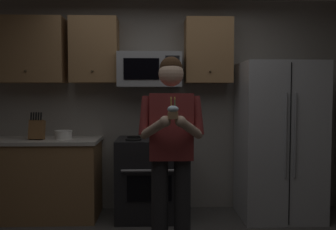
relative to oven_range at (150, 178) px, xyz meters
The scene contains 10 objects.
wall_back 0.94m from the oven_range, 69.02° to the left, with size 4.40×0.10×2.60m, color gray.
oven_range is the anchor object (origin of this frame).
microwave 1.26m from the oven_range, 89.98° to the left, with size 0.74×0.41×0.40m.
refrigerator 1.56m from the oven_range, ahead, with size 0.90×0.75×1.80m.
cabinet_row_upper 1.60m from the oven_range, 163.43° to the left, with size 2.78×0.36×0.76m.
counter_left 1.30m from the oven_range, behind, with size 1.44×0.66×0.92m.
knife_block 1.40m from the oven_range, behind, with size 0.16×0.15×0.32m.
bowl_large_white 1.12m from the oven_range, behind, with size 0.21×0.21×0.10m.
person 1.18m from the oven_range, 78.83° to the right, with size 0.60×0.48×1.76m.
cupcake 1.61m from the oven_range, 81.48° to the right, with size 0.09×0.09×0.17m.
Camera 1 is at (-0.09, -2.87, 1.42)m, focal length 39.24 mm.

